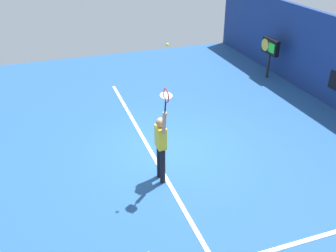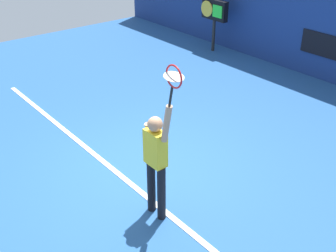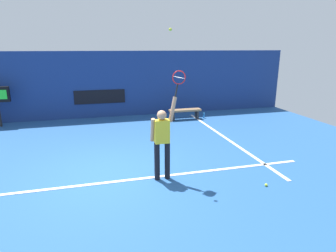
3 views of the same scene
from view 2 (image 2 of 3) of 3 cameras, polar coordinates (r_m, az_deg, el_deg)
ground_plane at (r=7.93m, az=-3.43°, el=-5.38°), size 18.00×18.00×0.00m
court_baseline at (r=7.72m, az=-6.28°, el=-6.54°), size 10.00×0.10×0.01m
tennis_player at (r=6.28m, az=-1.59°, el=-4.34°), size 0.60×0.31×1.99m
tennis_racket at (r=5.37m, az=0.73°, el=6.23°), size 0.37×0.27×0.62m
scoreboard_clock at (r=13.61m, az=6.16°, el=14.77°), size 0.96×0.20×1.59m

